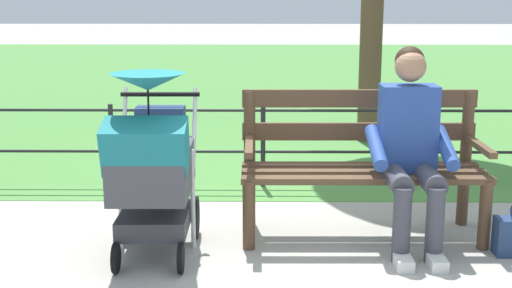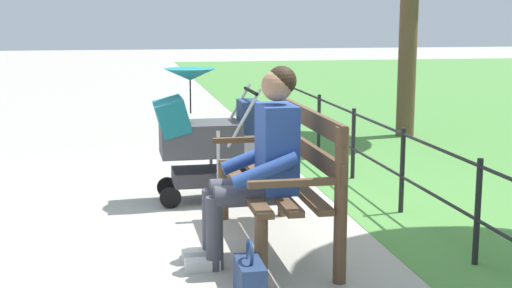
% 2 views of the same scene
% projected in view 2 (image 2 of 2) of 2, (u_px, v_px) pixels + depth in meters
% --- Properties ---
extents(ground_plane, '(60.00, 60.00, 0.00)m').
position_uv_depth(ground_plane, '(251.00, 220.00, 5.61)').
color(ground_plane, '#ADA89E').
extents(park_bench, '(1.61, 0.62, 0.96)m').
position_uv_depth(park_bench, '(284.00, 172.00, 4.89)').
color(park_bench, brown).
rests_on(park_bench, ground).
extents(person_on_bench, '(0.53, 0.74, 1.28)m').
position_uv_depth(person_on_bench, '(260.00, 160.00, 4.56)').
color(person_on_bench, '#42424C').
rests_on(person_on_bench, ground).
extents(stroller, '(0.52, 0.90, 1.15)m').
position_uv_depth(stroller, '(200.00, 134.00, 6.09)').
color(stroller, black).
rests_on(stroller, ground).
extents(handbag, '(0.32, 0.14, 0.37)m').
position_uv_depth(handbag, '(250.00, 281.00, 3.97)').
color(handbag, navy).
rests_on(handbag, ground).
extents(park_fence, '(7.61, 0.04, 0.70)m').
position_uv_depth(park_fence, '(416.00, 169.00, 5.49)').
color(park_fence, black).
rests_on(park_fence, ground).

